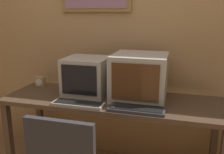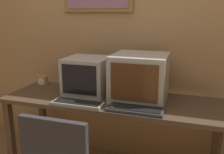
{
  "view_description": "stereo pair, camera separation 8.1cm",
  "coord_description": "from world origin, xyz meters",
  "px_view_note": "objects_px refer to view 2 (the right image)",
  "views": [
    {
      "loc": [
        0.54,
        -0.98,
        1.46
      ],
      "look_at": [
        0.0,
        0.96,
        0.94
      ],
      "focal_mm": 40.0,
      "sensor_mm": 36.0,
      "label": 1
    },
    {
      "loc": [
        0.62,
        -0.96,
        1.46
      ],
      "look_at": [
        0.0,
        0.96,
        0.94
      ],
      "focal_mm": 40.0,
      "sensor_mm": 36.0,
      "label": 2
    }
  ],
  "objects_px": {
    "monitor_left": "(88,75)",
    "keyboard_main": "(78,103)",
    "mouse_near_keyboard": "(112,107)",
    "keyboard_side": "(135,109)",
    "monitor_right": "(140,77)",
    "desk_clock": "(43,81)"
  },
  "relations": [
    {
      "from": "monitor_left",
      "to": "keyboard_main",
      "type": "bearing_deg",
      "value": -82.27
    },
    {
      "from": "mouse_near_keyboard",
      "to": "keyboard_main",
      "type": "bearing_deg",
      "value": 179.67
    },
    {
      "from": "keyboard_main",
      "to": "keyboard_side",
      "type": "relative_size",
      "value": 0.99
    },
    {
      "from": "keyboard_side",
      "to": "mouse_near_keyboard",
      "type": "bearing_deg",
      "value": -173.96
    },
    {
      "from": "monitor_left",
      "to": "monitor_right",
      "type": "distance_m",
      "value": 0.48
    },
    {
      "from": "keyboard_main",
      "to": "mouse_near_keyboard",
      "type": "distance_m",
      "value": 0.29
    },
    {
      "from": "keyboard_main",
      "to": "keyboard_side",
      "type": "height_order",
      "value": "same"
    },
    {
      "from": "monitor_left",
      "to": "desk_clock",
      "type": "height_order",
      "value": "monitor_left"
    },
    {
      "from": "keyboard_main",
      "to": "keyboard_side",
      "type": "bearing_deg",
      "value": 2.14
    },
    {
      "from": "monitor_left",
      "to": "keyboard_side",
      "type": "xyz_separation_m",
      "value": [
        0.51,
        -0.29,
        -0.15
      ]
    },
    {
      "from": "keyboard_main",
      "to": "keyboard_side",
      "type": "xyz_separation_m",
      "value": [
        0.47,
        0.02,
        0.0
      ]
    },
    {
      "from": "keyboard_main",
      "to": "desk_clock",
      "type": "height_order",
      "value": "desk_clock"
    },
    {
      "from": "monitor_left",
      "to": "desk_clock",
      "type": "xyz_separation_m",
      "value": [
        -0.53,
        0.08,
        -0.11
      ]
    },
    {
      "from": "monitor_right",
      "to": "mouse_near_keyboard",
      "type": "xyz_separation_m",
      "value": [
        -0.15,
        -0.3,
        -0.17
      ]
    },
    {
      "from": "keyboard_main",
      "to": "monitor_right",
      "type": "bearing_deg",
      "value": 34.45
    },
    {
      "from": "desk_clock",
      "to": "monitor_right",
      "type": "bearing_deg",
      "value": -4.97
    },
    {
      "from": "desk_clock",
      "to": "mouse_near_keyboard",
      "type": "bearing_deg",
      "value": -24.34
    },
    {
      "from": "keyboard_side",
      "to": "desk_clock",
      "type": "bearing_deg",
      "value": 160.43
    },
    {
      "from": "keyboard_side",
      "to": "mouse_near_keyboard",
      "type": "height_order",
      "value": "mouse_near_keyboard"
    },
    {
      "from": "mouse_near_keyboard",
      "to": "desk_clock",
      "type": "bearing_deg",
      "value": 155.66
    },
    {
      "from": "monitor_right",
      "to": "keyboard_side",
      "type": "bearing_deg",
      "value": -83.74
    },
    {
      "from": "monitor_left",
      "to": "desk_clock",
      "type": "bearing_deg",
      "value": 171.33
    }
  ]
}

